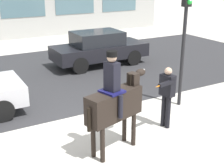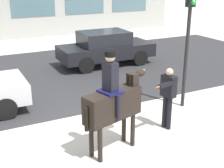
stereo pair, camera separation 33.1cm
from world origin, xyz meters
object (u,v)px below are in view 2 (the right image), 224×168
(pedestrian_bystander, at_px, (168,94))
(street_car_far_lane, at_px, (106,48))
(mounted_horse_lead, at_px, (114,102))
(traffic_light, at_px, (189,25))

(pedestrian_bystander, relative_size, street_car_far_lane, 0.40)
(mounted_horse_lead, bearing_deg, street_car_far_lane, 50.25)
(mounted_horse_lead, bearing_deg, traffic_light, 7.54)
(traffic_light, bearing_deg, street_car_far_lane, 91.66)
(street_car_far_lane, height_order, traffic_light, traffic_light)
(pedestrian_bystander, bearing_deg, mounted_horse_lead, -0.34)
(pedestrian_bystander, distance_m, traffic_light, 2.31)
(mounted_horse_lead, xyz_separation_m, pedestrian_bystander, (1.81, 0.36, -0.24))
(street_car_far_lane, bearing_deg, traffic_light, -88.34)
(mounted_horse_lead, height_order, street_car_far_lane, mounted_horse_lead)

